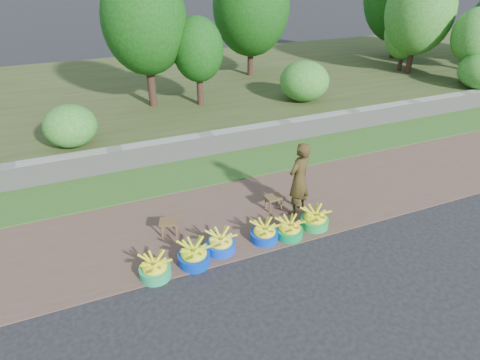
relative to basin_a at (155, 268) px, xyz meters
name	(u,v)px	position (x,y,z in m)	size (l,w,h in m)	color
ground_plane	(281,249)	(2.16, -0.17, -0.17)	(120.00, 120.00, 0.00)	black
dirt_shoulder	(252,211)	(2.16, 1.08, -0.16)	(80.00, 2.50, 0.02)	brown
grass_verge	(218,168)	(2.16, 3.08, -0.15)	(80.00, 1.50, 0.04)	#325E21
retaining_wall	(206,144)	(2.16, 3.93, 0.11)	(80.00, 0.35, 0.55)	gray
earth_bank	(162,92)	(2.16, 8.83, 0.08)	(80.00, 10.00, 0.50)	#39451F
vegetation	(360,11)	(8.79, 6.99, 2.62)	(29.99, 7.08, 4.84)	#331F17
basin_a	(155,268)	(0.00, 0.00, 0.00)	(0.50, 0.50, 0.37)	#1E9D60
basin_b	(194,255)	(0.66, 0.06, 0.01)	(0.54, 0.54, 0.40)	#0332C1
basin_c	(221,243)	(1.17, 0.19, 0.00)	(0.50, 0.50, 0.38)	blue
basin_d	(264,233)	(1.99, 0.17, 0.00)	(0.49, 0.49, 0.37)	#0436D0
basin_e	(289,229)	(2.45, 0.09, 0.00)	(0.49, 0.49, 0.37)	#049547
basin_f	(315,219)	(3.03, 0.17, 0.01)	(0.52, 0.52, 0.39)	green
stool_left	(169,223)	(0.47, 0.97, 0.08)	(0.39, 0.34, 0.29)	brown
stool_right	(274,199)	(2.59, 0.99, 0.09)	(0.35, 0.27, 0.29)	brown
vendor_woman	(299,179)	(2.96, 0.71, 0.59)	(0.54, 0.36, 1.49)	black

